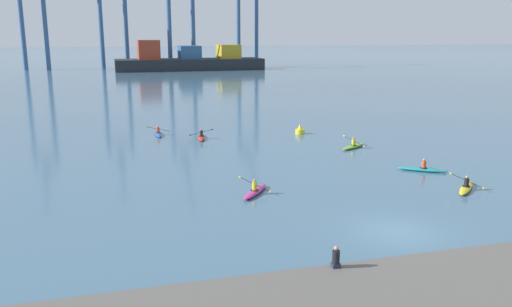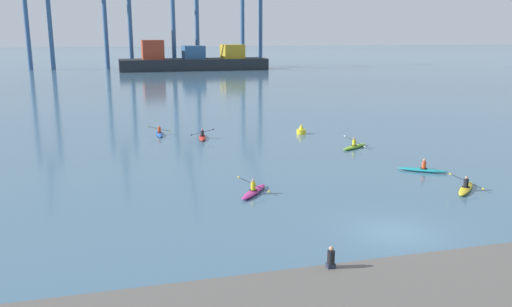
{
  "view_description": "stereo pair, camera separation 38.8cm",
  "coord_description": "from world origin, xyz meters",
  "px_view_note": "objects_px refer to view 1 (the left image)",
  "views": [
    {
      "loc": [
        -13.26,
        -21.36,
        9.55
      ],
      "look_at": [
        -2.72,
        16.13,
        0.6
      ],
      "focal_mm": 36.54,
      "sensor_mm": 36.0,
      "label": 1
    },
    {
      "loc": [
        -12.89,
        -21.47,
        9.55
      ],
      "look_at": [
        -2.72,
        16.13,
        0.6
      ],
      "focal_mm": 36.54,
      "sensor_mm": 36.0,
      "label": 2
    }
  ],
  "objects_px": {
    "gantry_crane_east": "(248,2)",
    "kayak_magenta": "(255,191)",
    "kayak_lime": "(354,146)",
    "container_barge": "(188,61)",
    "gantry_crane_west_mid": "(112,5)",
    "kayak_red": "(201,137)",
    "kayak_yellow": "(466,187)",
    "gantry_crane_east_mid": "(181,2)",
    "channel_buoy": "(300,130)",
    "kayak_teal": "(422,169)",
    "seated_onlooker": "(336,258)",
    "gantry_crane_west": "(31,0)",
    "kayak_blue": "(158,133)"
  },
  "relations": [
    {
      "from": "gantry_crane_east",
      "to": "gantry_crane_west_mid",
      "type": "bearing_deg",
      "value": -177.45
    },
    {
      "from": "kayak_blue",
      "to": "kayak_yellow",
      "type": "relative_size",
      "value": 1.19
    },
    {
      "from": "gantry_crane_west_mid",
      "to": "kayak_yellow",
      "type": "distance_m",
      "value": 129.98
    },
    {
      "from": "kayak_magenta",
      "to": "channel_buoy",
      "type": "bearing_deg",
      "value": 61.76
    },
    {
      "from": "channel_buoy",
      "to": "kayak_teal",
      "type": "height_order",
      "value": "channel_buoy"
    },
    {
      "from": "kayak_teal",
      "to": "kayak_red",
      "type": "bearing_deg",
      "value": 129.26
    },
    {
      "from": "container_barge",
      "to": "seated_onlooker",
      "type": "distance_m",
      "value": 126.03
    },
    {
      "from": "gantry_crane_east_mid",
      "to": "kayak_yellow",
      "type": "xyz_separation_m",
      "value": [
        0.85,
        -122.22,
        -17.99
      ]
    },
    {
      "from": "gantry_crane_west",
      "to": "gantry_crane_east",
      "type": "relative_size",
      "value": 0.97
    },
    {
      "from": "gantry_crane_east_mid",
      "to": "kayak_red",
      "type": "height_order",
      "value": "gantry_crane_east_mid"
    },
    {
      "from": "container_barge",
      "to": "gantry_crane_east_mid",
      "type": "bearing_deg",
      "value": 97.07
    },
    {
      "from": "gantry_crane_west",
      "to": "kayak_yellow",
      "type": "relative_size",
      "value": 13.4
    },
    {
      "from": "container_barge",
      "to": "kayak_red",
      "type": "xyz_separation_m",
      "value": [
        -13.08,
        -95.39,
        -2.35
      ]
    },
    {
      "from": "gantry_crane_west_mid",
      "to": "kayak_yellow",
      "type": "relative_size",
      "value": 12.47
    },
    {
      "from": "gantry_crane_west_mid",
      "to": "kayak_yellow",
      "type": "height_order",
      "value": "gantry_crane_west_mid"
    },
    {
      "from": "gantry_crane_west",
      "to": "channel_buoy",
      "type": "height_order",
      "value": "gantry_crane_west"
    },
    {
      "from": "gantry_crane_west_mid",
      "to": "gantry_crane_east_mid",
      "type": "bearing_deg",
      "value": -15.91
    },
    {
      "from": "channel_buoy",
      "to": "container_barge",
      "type": "bearing_deg",
      "value": 87.99
    },
    {
      "from": "container_barge",
      "to": "gantry_crane_west_mid",
      "type": "relative_size",
      "value": 1.1
    },
    {
      "from": "gantry_crane_east_mid",
      "to": "kayak_blue",
      "type": "bearing_deg",
      "value": -99.26
    },
    {
      "from": "channel_buoy",
      "to": "kayak_blue",
      "type": "xyz_separation_m",
      "value": [
        -13.47,
        3.09,
        -0.19
      ]
    },
    {
      "from": "channel_buoy",
      "to": "kayak_red",
      "type": "distance_m",
      "value": 9.74
    },
    {
      "from": "gantry_crane_east",
      "to": "kayak_magenta",
      "type": "bearing_deg",
      "value": -104.67
    },
    {
      "from": "gantry_crane_west",
      "to": "gantry_crane_west_mid",
      "type": "bearing_deg",
      "value": -0.41
    },
    {
      "from": "kayak_lime",
      "to": "kayak_yellow",
      "type": "height_order",
      "value": "kayak_yellow"
    },
    {
      "from": "gantry_crane_east",
      "to": "kayak_lime",
      "type": "relative_size",
      "value": 12.44
    },
    {
      "from": "channel_buoy",
      "to": "kayak_teal",
      "type": "relative_size",
      "value": 0.32
    },
    {
      "from": "kayak_red",
      "to": "gantry_crane_east_mid",
      "type": "bearing_deg",
      "value": 83.07
    },
    {
      "from": "gantry_crane_west_mid",
      "to": "gantry_crane_east",
      "type": "xyz_separation_m",
      "value": [
        39.14,
        1.74,
        1.51
      ]
    },
    {
      "from": "gantry_crane_east",
      "to": "kayak_yellow",
      "type": "height_order",
      "value": "gantry_crane_east"
    },
    {
      "from": "gantry_crane_west_mid",
      "to": "kayak_red",
      "type": "relative_size",
      "value": 10.36
    },
    {
      "from": "kayak_magenta",
      "to": "gantry_crane_east_mid",
      "type": "bearing_deg",
      "value": 84.2
    },
    {
      "from": "kayak_blue",
      "to": "kayak_red",
      "type": "distance_m",
      "value": 4.71
    },
    {
      "from": "kayak_magenta",
      "to": "kayak_lime",
      "type": "bearing_deg",
      "value": 41.54
    },
    {
      "from": "kayak_blue",
      "to": "kayak_magenta",
      "type": "relative_size",
      "value": 1.11
    },
    {
      "from": "gantry_crane_west",
      "to": "kayak_teal",
      "type": "xyz_separation_m",
      "value": [
        39.69,
        -122.81,
        -18.18
      ]
    },
    {
      "from": "gantry_crane_west",
      "to": "kayak_magenta",
      "type": "xyz_separation_m",
      "value": [
        26.78,
        -124.74,
        -18.18
      ]
    },
    {
      "from": "container_barge",
      "to": "gantry_crane_east",
      "type": "bearing_deg",
      "value": 32.71
    },
    {
      "from": "kayak_teal",
      "to": "seated_onlooker",
      "type": "bearing_deg",
      "value": -132.99
    },
    {
      "from": "gantry_crane_west",
      "to": "kayak_red",
      "type": "xyz_separation_m",
      "value": [
        26.57,
        -106.76,
        -18.18
      ]
    },
    {
      "from": "kayak_yellow",
      "to": "seated_onlooker",
      "type": "relative_size",
      "value": 3.2
    },
    {
      "from": "kayak_blue",
      "to": "kayak_lime",
      "type": "bearing_deg",
      "value": -33.75
    },
    {
      "from": "kayak_red",
      "to": "channel_buoy",
      "type": "bearing_deg",
      "value": -1.38
    },
    {
      "from": "kayak_red",
      "to": "kayak_yellow",
      "type": "distance_m",
      "value": 24.62
    },
    {
      "from": "kayak_lime",
      "to": "kayak_magenta",
      "type": "bearing_deg",
      "value": -138.46
    },
    {
      "from": "container_barge",
      "to": "kayak_magenta",
      "type": "relative_size",
      "value": 12.81
    },
    {
      "from": "kayak_blue",
      "to": "container_barge",
      "type": "bearing_deg",
      "value": 79.7
    },
    {
      "from": "gantry_crane_east_mid",
      "to": "kayak_lime",
      "type": "xyz_separation_m",
      "value": [
        -0.42,
        -109.03,
        -17.99
      ]
    },
    {
      "from": "kayak_teal",
      "to": "kayak_blue",
      "type": "bearing_deg",
      "value": 131.72
    },
    {
      "from": "gantry_crane_west",
      "to": "gantry_crane_east",
      "type": "distance_m",
      "value": 59.87
    }
  ]
}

